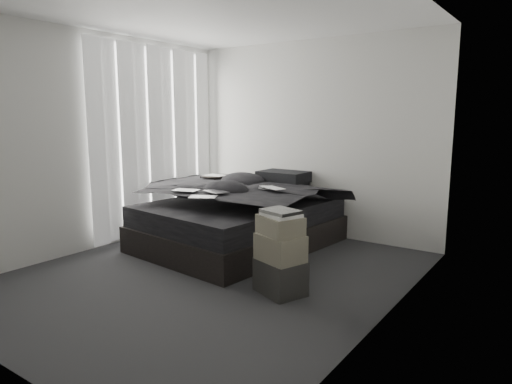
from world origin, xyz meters
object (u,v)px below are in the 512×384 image
Objects in this scene: bed at (239,233)px; side_stand at (216,201)px; laptop at (268,182)px; box_lower at (280,276)px.

side_stand is (-0.87, 0.60, 0.22)m from bed.
bed is 6.24× the size of laptop.
laptop reaches higher than side_stand.
side_stand reaches higher than box_lower.
box_lower reaches higher than bed.
laptop is at bearing -24.31° from side_stand.
bed is at bearing -34.47° from side_stand.
bed is 5.39× the size of box_lower.
side_stand reaches higher than bed.
side_stand is (-1.30, 0.59, -0.47)m from laptop.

